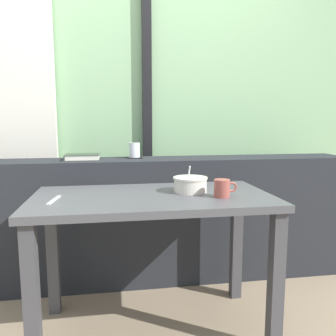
{
  "coord_description": "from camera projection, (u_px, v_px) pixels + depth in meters",
  "views": [
    {
      "loc": [
        -0.19,
        -1.67,
        1.08
      ],
      "look_at": [
        0.14,
        0.34,
        0.79
      ],
      "focal_mm": 36.67,
      "sensor_mm": 36.0,
      "label": 1
    }
  ],
  "objects": [
    {
      "name": "juice_glass",
      "position": [
        134.0,
        151.0,
        2.28
      ],
      "size": [
        0.07,
        0.07,
        0.1
      ],
      "color": "white",
      "rests_on": "coaster_square"
    },
    {
      "name": "ceramic_mug",
      "position": [
        222.0,
        188.0,
        1.63
      ],
      "size": [
        0.11,
        0.08,
        0.08
      ],
      "color": "#9E4C42",
      "rests_on": "breakfast_table"
    },
    {
      "name": "curtain_left_panel",
      "position": [
        15.0,
        96.0,
        2.46
      ],
      "size": [
        0.56,
        0.06,
        2.5
      ],
      "primitive_type": "cube",
      "color": "silver",
      "rests_on": "ground"
    },
    {
      "name": "breakfast_table",
      "position": [
        153.0,
        218.0,
        1.7
      ],
      "size": [
        1.16,
        0.61,
        0.71
      ],
      "color": "#414145",
      "rests_on": "ground"
    },
    {
      "name": "closed_book",
      "position": [
        82.0,
        157.0,
        2.18
      ],
      "size": [
        0.22,
        0.16,
        0.03
      ],
      "color": "#334233",
      "rests_on": "dark_console_ledge"
    },
    {
      "name": "window_divider_post",
      "position": [
        147.0,
        91.0,
        2.64
      ],
      "size": [
        0.07,
        0.05,
        2.6
      ],
      "primitive_type": "cube",
      "color": "black",
      "rests_on": "ground"
    },
    {
      "name": "dark_console_ledge",
      "position": [
        143.0,
        220.0,
        2.29
      ],
      "size": [
        2.8,
        0.31,
        0.83
      ],
      "primitive_type": "cube",
      "color": "#23262B",
      "rests_on": "ground"
    },
    {
      "name": "ground",
      "position": [
        153.0,
        326.0,
        1.81
      ],
      "size": [
        8.0,
        8.0,
        0.0
      ],
      "primitive_type": "plane",
      "color": "gray"
    },
    {
      "name": "outdoor_backdrop",
      "position": [
        135.0,
        78.0,
        2.68
      ],
      "size": [
        4.8,
        0.08,
        2.8
      ],
      "primitive_type": "cube",
      "color": "#8EBC89",
      "rests_on": "ground"
    },
    {
      "name": "fork_utensil",
      "position": [
        54.0,
        200.0,
        1.56
      ],
      "size": [
        0.04,
        0.17,
        0.01
      ],
      "primitive_type": "cube",
      "rotation": [
        0.0,
        0.0,
        -0.14
      ],
      "color": "silver",
      "rests_on": "breakfast_table"
    },
    {
      "name": "soup_bowl",
      "position": [
        190.0,
        185.0,
        1.74
      ],
      "size": [
        0.17,
        0.18,
        0.14
      ],
      "color": "silver",
      "rests_on": "breakfast_table"
    },
    {
      "name": "coaster_square",
      "position": [
        134.0,
        158.0,
        2.28
      ],
      "size": [
        0.1,
        0.1,
        0.0
      ],
      "primitive_type": "cube",
      "color": "black",
      "rests_on": "dark_console_ledge"
    }
  ]
}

